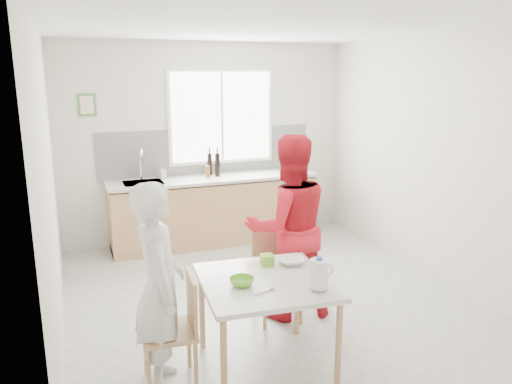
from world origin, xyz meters
The scene contains 21 objects.
ground centered at (0.00, 0.00, 0.00)m, with size 4.50×4.50×0.00m, color #B7B7B2.
room_shell centered at (0.00, 0.00, 1.64)m, with size 4.50×4.50×4.50m.
window centered at (0.20, 2.23, 1.70)m, with size 1.50×0.06×1.30m.
backsplash centered at (0.00, 2.24, 1.23)m, with size 3.00×0.02×0.65m, color white.
picture_frame centered at (-1.55, 2.23, 1.90)m, with size 0.22×0.03×0.28m.
kitchen_counter centered at (0.00, 1.95, 0.42)m, with size 2.84×0.64×1.37m.
dining_table centered at (-0.50, -1.10, 0.67)m, with size 1.05×1.05×0.75m.
chair_left centered at (-1.18, -1.04, 0.47)m, with size 0.43×0.43×0.85m.
chair_far centered at (-0.08, -0.32, 0.49)m, with size 0.45×0.45×0.89m.
person_white centered at (-1.29, -1.03, 0.78)m, with size 0.57×0.38×1.57m, color silver.
person_red centered at (0.05, -0.33, 0.88)m, with size 0.85×0.66×1.76m, color red.
bowl_green centered at (-0.70, -1.13, 0.78)m, with size 0.19×0.19×0.06m, color #6DBA2A.
bowl_white centered at (-0.17, -0.88, 0.77)m, with size 0.22×0.22×0.05m, color white.
milk_jug centered at (-0.20, -1.41, 0.88)m, with size 0.19×0.13×0.24m.
green_box centered at (-0.37, -0.83, 0.79)m, with size 0.10×0.10×0.09m, color #6FB92A.
spoon centered at (-0.59, -1.31, 0.76)m, with size 0.01×0.01×0.16m, color #A5A5AA.
cutting_board centered at (1.08, 1.84, 0.93)m, with size 0.35×0.25×0.01m, color #92D531.
wine_bottle_a centered at (0.06, 1.98, 1.08)m, with size 0.07×0.07×0.32m, color black.
wine_bottle_b centered at (-0.02, 2.11, 1.07)m, with size 0.07×0.07×0.30m, color black.
jar_amber centered at (-0.09, 1.97, 1.00)m, with size 0.06×0.06×0.16m, color brown.
soap_bottle centered at (-0.68, 2.11, 1.01)m, with size 0.08×0.08×0.17m, color #999999.
Camera 1 is at (-1.84, -4.40, 2.30)m, focal length 35.00 mm.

